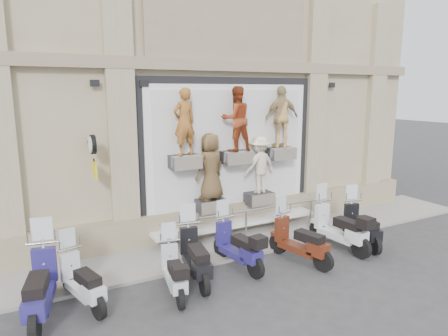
{
  "coord_description": "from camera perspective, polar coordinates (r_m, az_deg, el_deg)",
  "views": [
    {
      "loc": [
        -5.51,
        -7.08,
        4.18
      ],
      "look_at": [
        -0.75,
        1.9,
        2.2
      ],
      "focal_mm": 32.0,
      "sensor_mm": 36.0,
      "label": 1
    }
  ],
  "objects": [
    {
      "name": "ground",
      "position": [
        9.9,
        9.29,
        -14.12
      ],
      "size": [
        90.0,
        90.0,
        0.0
      ],
      "primitive_type": "plane",
      "color": "#323235",
      "rests_on": "ground"
    },
    {
      "name": "sidewalk",
      "position": [
        11.48,
        2.87,
        -10.13
      ],
      "size": [
        16.0,
        2.2,
        0.08
      ],
      "primitive_type": "cube",
      "color": "gray",
      "rests_on": "ground"
    },
    {
      "name": "building",
      "position": [
        15.23,
        -6.84,
        17.81
      ],
      "size": [
        14.0,
        8.6,
        12.0
      ],
      "primitive_type": null,
      "color": "tan",
      "rests_on": "ground"
    },
    {
      "name": "shop_vitrine",
      "position": [
        11.42,
        1.67,
        2.32
      ],
      "size": [
        5.6,
        0.83,
        4.3
      ],
      "color": "black",
      "rests_on": "ground"
    },
    {
      "name": "guard_rail",
      "position": [
        11.25,
        3.16,
        -8.27
      ],
      "size": [
        5.06,
        0.1,
        0.93
      ],
      "primitive_type": null,
      "color": "#9EA0A5",
      "rests_on": "ground"
    },
    {
      "name": "clock_sign_bracket",
      "position": [
        9.78,
        -18.2,
        2.37
      ],
      "size": [
        0.1,
        0.8,
        1.02
      ],
      "color": "black",
      "rests_on": "ground"
    },
    {
      "name": "scooter_a",
      "position": [
        8.28,
        -24.92,
        -13.63
      ],
      "size": [
        1.05,
        2.23,
        1.74
      ],
      "primitive_type": null,
      "rotation": [
        0.0,
        0.0,
        -0.2
      ],
      "color": "navy",
      "rests_on": "ground"
    },
    {
      "name": "scooter_b",
      "position": [
        8.48,
        -19.7,
        -13.74
      ],
      "size": [
        0.98,
        1.85,
        1.44
      ],
      "primitive_type": null,
      "rotation": [
        0.0,
        0.0,
        0.28
      ],
      "color": "silver",
      "rests_on": "ground"
    },
    {
      "name": "scooter_c",
      "position": [
        8.51,
        -7.18,
        -13.29
      ],
      "size": [
        0.78,
        1.75,
        1.38
      ],
      "primitive_type": null,
      "rotation": [
        0.0,
        0.0,
        -0.18
      ],
      "color": "#ADB4BC",
      "rests_on": "ground"
    },
    {
      "name": "scooter_d",
      "position": [
        8.99,
        -4.15,
        -11.09
      ],
      "size": [
        0.88,
        2.04,
        1.6
      ],
      "primitive_type": null,
      "rotation": [
        0.0,
        0.0,
        -0.16
      ],
      "color": "black",
      "rests_on": "ground"
    },
    {
      "name": "scooter_e",
      "position": [
        9.6,
        1.94,
        -9.81
      ],
      "size": [
        0.78,
        1.95,
        1.54
      ],
      "primitive_type": null,
      "rotation": [
        0.0,
        0.0,
        0.12
      ],
      "color": "navy",
      "rests_on": "ground"
    },
    {
      "name": "scooter_f",
      "position": [
        10.05,
        10.83,
        -8.94
      ],
      "size": [
        0.98,
        2.01,
        1.57
      ],
      "primitive_type": null,
      "rotation": [
        0.0,
        0.0,
        0.22
      ],
      "color": "#4D1C0D",
      "rests_on": "ground"
    },
    {
      "name": "scooter_g",
      "position": [
        11.08,
        16.17,
        -7.01
      ],
      "size": [
        0.76,
        2.09,
        1.67
      ],
      "primitive_type": null,
      "rotation": [
        0.0,
        0.0,
        0.08
      ],
      "color": "silver",
      "rests_on": "ground"
    },
    {
      "name": "scooter_h",
      "position": [
        11.57,
        19.1,
        -6.71
      ],
      "size": [
        1.09,
        1.99,
        1.56
      ],
      "primitive_type": null,
      "rotation": [
        0.0,
        0.0,
        -0.29
      ],
      "color": "black",
      "rests_on": "ground"
    }
  ]
}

